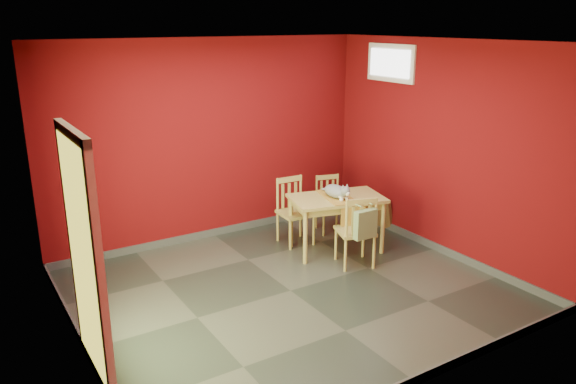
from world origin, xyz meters
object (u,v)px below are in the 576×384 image
cat (336,189)px  picture_frame (379,212)px  chair_far_right (330,203)px  tote_bag (365,224)px  dining_table (337,204)px  chair_near (357,230)px  chair_far_left (294,210)px

cat → picture_frame: bearing=43.7°
chair_far_right → tote_bag: tote_bag is taller
dining_table → chair_near: 0.56m
chair_far_left → cat: 0.72m
chair_far_right → picture_frame: size_ratio=1.68×
picture_frame → chair_far_left: bearing=173.5°
dining_table → tote_bag: 0.74m
chair_far_right → picture_frame: chair_far_right is taller
chair_far_left → cat: (0.29, -0.54, 0.39)m
chair_far_left → cat: bearing=-61.9°
chair_far_left → chair_near: 1.07m
chair_near → chair_far_right: bearing=68.8°
cat → chair_near: bearing=-72.4°
chair_near → cat: size_ratio=2.01×
cat → picture_frame: size_ratio=0.95×
chair_far_right → tote_bag: bearing=-109.9°
chair_far_right → cat: size_ratio=1.76×
dining_table → chair_far_left: size_ratio=1.46×
picture_frame → tote_bag: bearing=-137.1°
chair_far_right → cat: cat is taller
tote_bag → cat: bearing=81.7°
picture_frame → cat: bearing=-160.7°
dining_table → chair_near: size_ratio=1.44×
dining_table → chair_far_left: (-0.31, 0.53, -0.19)m
dining_table → picture_frame: dining_table is taller
chair_far_left → picture_frame: 1.40m
dining_table → cat: 0.21m
chair_near → cat: (0.06, 0.51, 0.38)m
cat → tote_bag: bearing=-73.9°
chair_far_right → chair_near: bearing=-111.2°
chair_far_left → chair_far_right: size_ratio=1.12×
chair_far_right → cat: (-0.39, -0.64, 0.44)m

